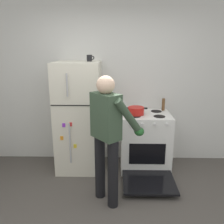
{
  "coord_description": "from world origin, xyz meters",
  "views": [
    {
      "loc": [
        0.11,
        -1.96,
        1.92
      ],
      "look_at": [
        0.05,
        1.32,
        1.0
      ],
      "focal_mm": 38.11,
      "sensor_mm": 36.0,
      "label": 1
    }
  ],
  "objects_px": {
    "refrigerator": "(79,117)",
    "stove_range": "(145,142)",
    "coffee_mug": "(90,58)",
    "person_cook": "(108,130)",
    "pepper_mill": "(163,104)",
    "red_pot": "(136,111)"
  },
  "relations": [
    {
      "from": "refrigerator",
      "to": "person_cook",
      "type": "bearing_deg",
      "value": -60.92
    },
    {
      "from": "refrigerator",
      "to": "stove_range",
      "type": "relative_size",
      "value": 1.39
    },
    {
      "from": "refrigerator",
      "to": "pepper_mill",
      "type": "xyz_separation_m",
      "value": [
        1.34,
        0.2,
        0.16
      ]
    },
    {
      "from": "person_cook",
      "to": "red_pot",
      "type": "xyz_separation_m",
      "value": [
        0.39,
        0.82,
        0.01
      ]
    },
    {
      "from": "coffee_mug",
      "to": "pepper_mill",
      "type": "bearing_deg",
      "value": 7.38
    },
    {
      "from": "person_cook",
      "to": "coffee_mug",
      "type": "height_order",
      "value": "coffee_mug"
    },
    {
      "from": "refrigerator",
      "to": "person_cook",
      "type": "distance_m",
      "value": 1.01
    },
    {
      "from": "pepper_mill",
      "to": "person_cook",
      "type": "bearing_deg",
      "value": -128.47
    },
    {
      "from": "red_pot",
      "to": "coffee_mug",
      "type": "distance_m",
      "value": 1.05
    },
    {
      "from": "pepper_mill",
      "to": "refrigerator",
      "type": "bearing_deg",
      "value": -171.5
    },
    {
      "from": "stove_range",
      "to": "red_pot",
      "type": "height_order",
      "value": "red_pot"
    },
    {
      "from": "red_pot",
      "to": "pepper_mill",
      "type": "height_order",
      "value": "pepper_mill"
    },
    {
      "from": "refrigerator",
      "to": "stove_range",
      "type": "distance_m",
      "value": 1.12
    },
    {
      "from": "red_pot",
      "to": "person_cook",
      "type": "bearing_deg",
      "value": -115.53
    },
    {
      "from": "stove_range",
      "to": "refrigerator",
      "type": "bearing_deg",
      "value": 179.03
    },
    {
      "from": "coffee_mug",
      "to": "pepper_mill",
      "type": "distance_m",
      "value": 1.38
    },
    {
      "from": "coffee_mug",
      "to": "person_cook",
      "type": "bearing_deg",
      "value": -71.82
    },
    {
      "from": "person_cook",
      "to": "red_pot",
      "type": "height_order",
      "value": "person_cook"
    },
    {
      "from": "stove_range",
      "to": "person_cook",
      "type": "bearing_deg",
      "value": -122.89
    },
    {
      "from": "coffee_mug",
      "to": "stove_range",
      "type": "bearing_deg",
      "value": -4.53
    },
    {
      "from": "coffee_mug",
      "to": "refrigerator",
      "type": "bearing_deg",
      "value": -164.6
    },
    {
      "from": "person_cook",
      "to": "pepper_mill",
      "type": "xyz_separation_m",
      "value": [
        0.85,
        1.07,
        0.05
      ]
    }
  ]
}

